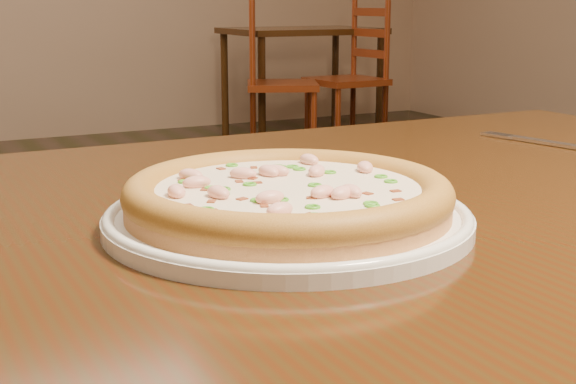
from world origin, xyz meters
name	(u,v)px	position (x,y,z in m)	size (l,w,h in m)	color
hero_table	(373,296)	(-0.24, -0.56, 0.65)	(1.20, 0.80, 0.75)	black
plate	(288,217)	(-0.36, -0.61, 0.76)	(0.30, 0.30, 0.02)	white
pizza	(288,195)	(-0.36, -0.61, 0.78)	(0.27, 0.27, 0.03)	tan
fork	(543,142)	(0.12, -0.42, 0.75)	(0.05, 0.18, 0.00)	silver
bg_table_right	(302,42)	(2.01, 3.72, 0.65)	(1.00, 0.70, 0.75)	black
chair_c	(273,84)	(1.52, 3.18, 0.44)	(0.56, 0.56, 0.95)	#591D05
chair_d	(353,79)	(2.11, 3.21, 0.44)	(0.44, 0.44, 0.95)	#591D05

